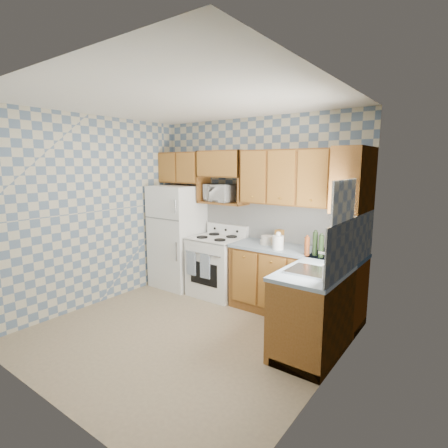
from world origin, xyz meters
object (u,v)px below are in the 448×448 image
at_px(refrigerator, 178,236).
at_px(microwave, 221,193).
at_px(electric_kettle, 278,242).
at_px(stove_body, 217,267).

bearing_deg(refrigerator, microwave, 15.35).
relative_size(microwave, electric_kettle, 2.67).
distance_m(stove_body, microwave, 1.15).
height_order(refrigerator, microwave, microwave).
bearing_deg(microwave, electric_kettle, -7.82).
xyz_separation_m(microwave, electric_kettle, (1.18, -0.32, -0.57)).
height_order(refrigerator, electric_kettle, refrigerator).
bearing_deg(stove_body, microwave, 108.46).
height_order(microwave, electric_kettle, microwave).
distance_m(refrigerator, electric_kettle, 1.94).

